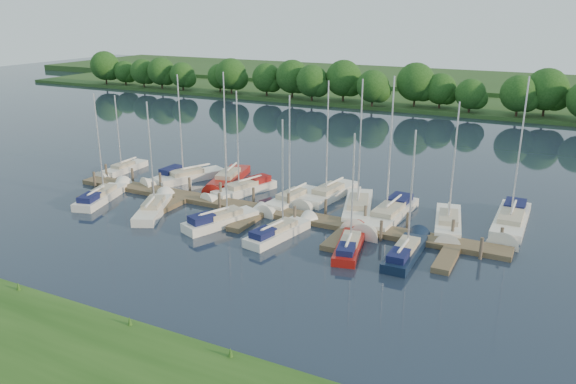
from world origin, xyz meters
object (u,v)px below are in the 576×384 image
at_px(sailboat_n_5, 291,201).
at_px(sailboat_s_2, 223,221).
at_px(dock, 260,213).
at_px(motorboat, 170,177).
at_px(sailboat_n_0, 123,169).

bearing_deg(sailboat_n_5, sailboat_s_2, 76.38).
bearing_deg(sailboat_n_5, dock, 80.30).
distance_m(motorboat, sailboat_s_2, 14.14).
distance_m(sailboat_n_0, sailboat_s_2, 19.62).
bearing_deg(sailboat_s_2, sailboat_n_0, 178.08).
bearing_deg(sailboat_s_2, sailboat_n_5, 91.72).
xyz_separation_m(dock, sailboat_s_2, (-1.52, -3.26, 0.14)).
bearing_deg(dock, motorboat, 159.87).
relative_size(motorboat, sailboat_n_5, 0.51).
distance_m(sailboat_n_0, motorboat, 6.27).
relative_size(dock, sailboat_s_2, 4.08).
distance_m(dock, sailboat_n_5, 3.88).
distance_m(dock, motorboat, 13.98).
xyz_separation_m(sailboat_n_0, sailboat_n_5, (20.51, -1.10, 0.01)).
bearing_deg(sailboat_n_5, motorboat, 2.69).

